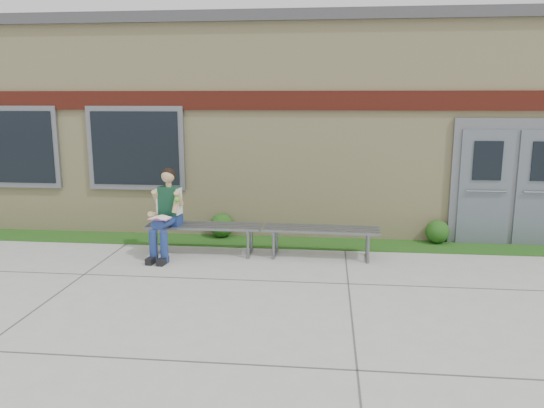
# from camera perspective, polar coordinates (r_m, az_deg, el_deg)

# --- Properties ---
(ground) EXTENTS (80.00, 80.00, 0.00)m
(ground) POSITION_cam_1_polar(r_m,az_deg,el_deg) (7.39, 0.47, -9.64)
(ground) COLOR #9E9E99
(ground) RESTS_ON ground
(grass_strip) EXTENTS (16.00, 0.80, 0.02)m
(grass_strip) POSITION_cam_1_polar(r_m,az_deg,el_deg) (9.85, 1.94, -4.19)
(grass_strip) COLOR #204612
(grass_strip) RESTS_ON ground
(school_building) EXTENTS (16.20, 6.22, 4.20)m
(school_building) POSITION_cam_1_polar(r_m,az_deg,el_deg) (12.89, 3.10, 8.90)
(school_building) COLOR beige
(school_building) RESTS_ON ground
(bench_left) EXTENTS (1.97, 0.57, 0.51)m
(bench_left) POSITION_cam_1_polar(r_m,az_deg,el_deg) (9.20, -7.28, -2.93)
(bench_left) COLOR slate
(bench_left) RESTS_ON ground
(bench_right) EXTENTS (1.96, 0.60, 0.51)m
(bench_right) POSITION_cam_1_polar(r_m,az_deg,el_deg) (8.96, 5.29, -3.30)
(bench_right) COLOR slate
(bench_right) RESTS_ON ground
(girl) EXTENTS (0.53, 0.92, 1.50)m
(girl) POSITION_cam_1_polar(r_m,az_deg,el_deg) (9.05, -11.32, -0.76)
(girl) COLOR navy
(girl) RESTS_ON ground
(shrub_mid) EXTENTS (0.46, 0.46, 0.46)m
(shrub_mid) POSITION_cam_1_polar(r_m,az_deg,el_deg) (10.21, -5.44, -2.29)
(shrub_mid) COLOR #204612
(shrub_mid) RESTS_ON grass_strip
(shrub_east) EXTENTS (0.43, 0.43, 0.43)m
(shrub_east) POSITION_cam_1_polar(r_m,az_deg,el_deg) (10.22, 17.36, -2.84)
(shrub_east) COLOR #204612
(shrub_east) RESTS_ON grass_strip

